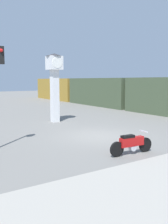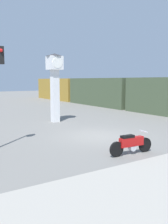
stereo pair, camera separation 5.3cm
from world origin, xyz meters
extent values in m
plane|color=slate|center=(0.00, 0.00, 0.00)|extent=(120.00, 120.00, 0.00)
cylinder|color=black|center=(-0.13, -3.64, 0.32)|extent=(0.64, 0.16, 0.64)
cylinder|color=black|center=(-1.65, -3.52, 0.32)|extent=(0.64, 0.16, 0.64)
cube|color=#B71414|center=(-0.89, -3.58, 0.55)|extent=(1.18, 0.33, 0.38)
cube|color=black|center=(-1.10, -3.57, 0.80)|extent=(0.61, 0.29, 0.11)
cylinder|color=silver|center=(-0.84, -3.59, 0.29)|extent=(0.31, 0.24, 0.30)
cube|color=silver|center=(-0.24, -3.63, 0.94)|extent=(0.10, 0.47, 0.04)
cube|color=white|center=(0.13, 5.74, 1.96)|extent=(0.52, 0.52, 3.91)
cube|color=white|center=(0.13, 5.74, 4.41)|extent=(1.00, 1.00, 1.00)
cylinder|color=white|center=(0.13, 5.23, 4.41)|extent=(0.80, 0.02, 0.80)
cone|color=#333338|center=(0.13, 5.74, 5.01)|extent=(1.20, 1.20, 0.20)
cube|color=#425138|center=(10.67, 14.03, 1.70)|extent=(2.80, 10.86, 3.40)
cube|color=olive|center=(10.67, 25.49, 1.70)|extent=(2.80, 10.86, 3.40)
cube|color=black|center=(-5.13, 0.56, 4.27)|extent=(0.28, 0.24, 0.80)
sphere|color=red|center=(-5.13, 0.41, 4.47)|extent=(0.16, 0.16, 0.16)
camera|label=1|loc=(-8.25, -11.16, 3.15)|focal=40.00mm
camera|label=2|loc=(-8.20, -11.18, 3.15)|focal=40.00mm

